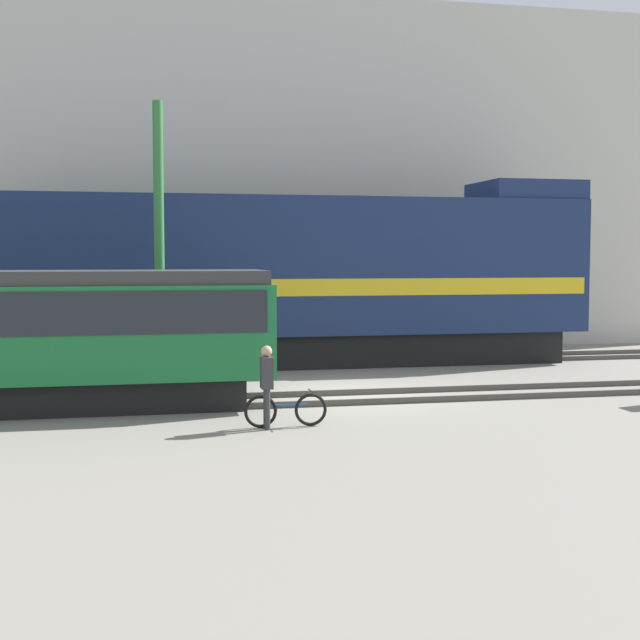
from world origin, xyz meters
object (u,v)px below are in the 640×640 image
at_px(freight_locomotive, 287,278).
at_px(person, 267,379).
at_px(utility_pole_right, 159,244).
at_px(bicycle, 286,410).
at_px(streetcar, 30,331).

bearing_deg(freight_locomotive, person, -102.28).
bearing_deg(utility_pole_right, freight_locomotive, 41.01).
xyz_separation_m(freight_locomotive, bicycle, (-1.74, -9.68, -2.33)).
xyz_separation_m(bicycle, person, (-0.40, -0.15, 0.65)).
distance_m(streetcar, person, 5.59).
bearing_deg(streetcar, utility_pole_right, 49.91).
distance_m(bicycle, person, 0.78).
bearing_deg(person, bicycle, 20.07).
bearing_deg(person, streetcar, 147.02).
bearing_deg(utility_pole_right, streetcar, -130.09).
relative_size(person, utility_pole_right, 0.22).
relative_size(bicycle, utility_pole_right, 0.23).
height_order(streetcar, person, streetcar).
xyz_separation_m(freight_locomotive, utility_pole_right, (-3.92, -3.41, 0.97)).
bearing_deg(person, utility_pole_right, 105.47).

